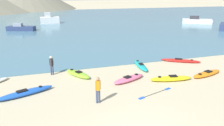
# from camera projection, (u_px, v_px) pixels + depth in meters

# --- Properties ---
(bay_water) EXTENTS (160.00, 70.00, 0.06)m
(bay_water) POSITION_uv_depth(u_px,v_px,m) (57.00, 21.00, 50.20)
(bay_water) COLOR teal
(bay_water) RESTS_ON ground_plane
(kayak_on_sand_1) EXTENTS (3.19, 1.53, 0.32)m
(kayak_on_sand_1) POSITION_uv_depth(u_px,v_px,m) (207.00, 74.00, 16.98)
(kayak_on_sand_1) COLOR orange
(kayak_on_sand_1) RESTS_ON ground_plane
(kayak_on_sand_2) EXTENTS (1.96, 2.68, 0.39)m
(kayak_on_sand_2) POSITION_uv_depth(u_px,v_px,m) (78.00, 74.00, 16.84)
(kayak_on_sand_2) COLOR #8CCC2D
(kayak_on_sand_2) RESTS_ON ground_plane
(kayak_on_sand_3) EXTENTS (3.38, 2.37, 0.32)m
(kayak_on_sand_3) POSITION_uv_depth(u_px,v_px,m) (180.00, 61.00, 20.24)
(kayak_on_sand_3) COLOR red
(kayak_on_sand_3) RESTS_ON ground_plane
(kayak_on_sand_4) EXTENTS (2.90, 1.72, 0.37)m
(kayak_on_sand_4) POSITION_uv_depth(u_px,v_px,m) (129.00, 79.00, 15.88)
(kayak_on_sand_4) COLOR #E5668C
(kayak_on_sand_4) RESTS_ON ground_plane
(kayak_on_sand_5) EXTENTS (3.56, 1.77, 0.38)m
(kayak_on_sand_5) POSITION_uv_depth(u_px,v_px,m) (25.00, 93.00, 13.63)
(kayak_on_sand_5) COLOR blue
(kayak_on_sand_5) RESTS_ON ground_plane
(kayak_on_sand_6) EXTENTS (0.95, 3.06, 0.38)m
(kayak_on_sand_6) POSITION_uv_depth(u_px,v_px,m) (141.00, 65.00, 18.80)
(kayak_on_sand_6) COLOR teal
(kayak_on_sand_6) RESTS_ON ground_plane
(kayak_on_sand_7) EXTENTS (3.21, 1.24, 0.39)m
(kayak_on_sand_7) POSITION_uv_depth(u_px,v_px,m) (171.00, 78.00, 15.90)
(kayak_on_sand_7) COLOR yellow
(kayak_on_sand_7) RESTS_ON ground_plane
(person_near_foreground) EXTENTS (0.33, 0.24, 1.61)m
(person_near_foreground) POSITION_uv_depth(u_px,v_px,m) (98.00, 88.00, 12.46)
(person_near_foreground) COLOR #384260
(person_near_foreground) RESTS_ON ground_plane
(person_near_waterline) EXTENTS (0.31, 0.27, 1.53)m
(person_near_waterline) POSITION_uv_depth(u_px,v_px,m) (51.00, 64.00, 16.85)
(person_near_waterline) COLOR #384260
(person_near_waterline) RESTS_ON ground_plane
(moored_boat_0) EXTENTS (4.82, 2.96, 1.26)m
(moored_boat_0) POSITION_uv_depth(u_px,v_px,m) (21.00, 28.00, 36.85)
(moored_boat_0) COLOR navy
(moored_boat_0) RESTS_ON bay_water
(moored_boat_1) EXTENTS (5.93, 4.75, 1.54)m
(moored_boat_1) POSITION_uv_depth(u_px,v_px,m) (197.00, 21.00, 45.61)
(moored_boat_1) COLOR white
(moored_boat_1) RESTS_ON bay_water
(moored_boat_2) EXTENTS (3.83, 1.87, 2.26)m
(moored_boat_2) POSITION_uv_depth(u_px,v_px,m) (50.00, 20.00, 45.57)
(moored_boat_2) COLOR white
(moored_boat_2) RESTS_ON bay_water
(loose_paddle) EXTENTS (2.70, 1.01, 0.03)m
(loose_paddle) POSITION_uv_depth(u_px,v_px,m) (155.00, 93.00, 13.92)
(loose_paddle) COLOR black
(loose_paddle) RESTS_ON ground_plane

